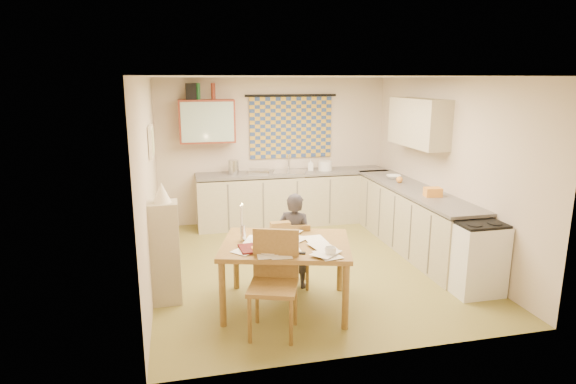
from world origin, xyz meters
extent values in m
cube|color=olive|center=(0.00, 0.00, -0.01)|extent=(4.00, 4.50, 0.02)
cube|color=white|center=(0.00, 0.00, 2.51)|extent=(4.00, 4.50, 0.02)
cube|color=beige|center=(0.00, 2.26, 1.25)|extent=(4.00, 0.02, 2.50)
cube|color=beige|center=(0.00, -2.26, 1.25)|extent=(4.00, 0.02, 2.50)
cube|color=beige|center=(-2.01, 0.00, 1.25)|extent=(0.02, 4.50, 2.50)
cube|color=beige|center=(2.01, 0.00, 1.25)|extent=(0.02, 4.50, 2.50)
cube|color=navy|center=(0.30, 2.22, 1.65)|extent=(1.45, 0.03, 1.05)
cylinder|color=black|center=(0.30, 2.20, 2.20)|extent=(1.60, 0.04, 0.04)
cube|color=maroon|center=(-1.15, 2.08, 1.80)|extent=(0.90, 0.34, 0.70)
cube|color=#99B2A5|center=(-1.15, 1.91, 1.80)|extent=(0.84, 0.02, 0.64)
cube|color=tan|center=(1.83, 0.55, 1.85)|extent=(0.34, 1.30, 0.70)
cube|color=beige|center=(-1.97, 0.40, 1.70)|extent=(0.04, 0.50, 0.40)
cube|color=beige|center=(-1.95, 0.40, 1.70)|extent=(0.01, 0.42, 0.32)
cube|color=tan|center=(0.27, 1.95, 0.43)|extent=(3.30, 0.60, 0.86)
cube|color=#54504E|center=(0.27, 1.95, 0.90)|extent=(3.30, 0.62, 0.04)
cube|color=tan|center=(1.70, 0.30, 0.43)|extent=(0.60, 2.95, 0.86)
cube|color=#54504E|center=(1.70, 0.30, 0.90)|extent=(0.62, 2.95, 0.04)
cube|color=white|center=(1.70, -1.24, 0.42)|extent=(0.56, 0.56, 0.84)
cube|color=black|center=(1.70, -1.24, 0.85)|extent=(0.53, 0.53, 0.03)
cube|color=silver|center=(0.22, 1.95, 0.88)|extent=(0.66, 0.60, 0.10)
cylinder|color=silver|center=(0.24, 2.13, 1.06)|extent=(0.04, 0.04, 0.28)
cube|color=silver|center=(-0.32, 1.95, 0.95)|extent=(0.40, 0.36, 0.06)
cylinder|color=silver|center=(-0.75, 1.95, 1.04)|extent=(0.22, 0.22, 0.24)
cylinder|color=white|center=(0.85, 1.95, 1.00)|extent=(0.30, 0.30, 0.16)
imported|color=white|center=(0.60, 2.00, 1.02)|extent=(0.14, 0.14, 0.20)
imported|color=white|center=(1.70, 1.01, 0.95)|extent=(0.38, 0.38, 0.06)
cube|color=orange|center=(1.70, -0.21, 0.98)|extent=(0.24, 0.19, 0.12)
sphere|color=orange|center=(1.65, 0.70, 0.97)|extent=(0.10, 0.10, 0.10)
cube|color=black|center=(-1.39, 2.08, 2.28)|extent=(0.16, 0.20, 0.26)
cylinder|color=#195926|center=(-1.27, 2.08, 2.28)|extent=(0.09, 0.09, 0.26)
cylinder|color=maroon|center=(-1.03, 2.08, 2.28)|extent=(0.08, 0.08, 0.26)
cube|color=brown|center=(-0.56, -1.14, 0.72)|extent=(1.59, 1.37, 0.05)
cube|color=brown|center=(-0.35, -0.60, 0.40)|extent=(0.42, 0.42, 0.04)
cube|color=brown|center=(-0.37, -0.76, 0.62)|extent=(0.37, 0.09, 0.41)
cube|color=brown|center=(-0.81, -1.68, 0.50)|extent=(0.59, 0.59, 0.04)
cube|color=brown|center=(-0.74, -1.48, 0.77)|extent=(0.45, 0.20, 0.51)
imported|color=black|center=(-0.33, -0.62, 0.58)|extent=(0.67, 0.66, 1.17)
cube|color=tan|center=(-1.84, -0.70, 0.58)|extent=(0.32, 0.30, 1.17)
cone|color=beige|center=(-1.84, -0.70, 1.28)|extent=(0.20, 0.20, 0.22)
cube|color=brown|center=(-0.57, -0.89, 0.83)|extent=(0.22, 0.11, 0.16)
imported|color=white|center=(-0.21, -1.62, 0.80)|extent=(0.19, 0.19, 0.09)
imported|color=maroon|center=(-1.08, -1.28, 0.76)|extent=(0.25, 0.32, 0.03)
imported|color=orange|center=(-1.00, -1.10, 0.76)|extent=(0.41, 0.42, 0.02)
cube|color=orange|center=(-0.90, -1.32, 0.77)|extent=(0.12, 0.08, 0.04)
cube|color=black|center=(-0.50, -1.50, 0.76)|extent=(0.14, 0.09, 0.02)
cylinder|color=silver|center=(-1.00, -0.98, 0.84)|extent=(0.06, 0.06, 0.18)
cylinder|color=white|center=(-1.01, -0.96, 1.04)|extent=(0.02, 0.02, 0.22)
sphere|color=#FFCC66|center=(-1.00, -0.97, 1.16)|extent=(0.02, 0.02, 0.02)
cube|color=white|center=(-0.86, -1.13, 0.75)|extent=(0.35, 0.36, 0.00)
cube|color=white|center=(-0.56, -1.31, 0.75)|extent=(0.22, 0.30, 0.00)
cube|color=white|center=(-0.69, -1.47, 0.75)|extent=(0.23, 0.31, 0.00)
cube|color=white|center=(-0.82, -0.97, 0.76)|extent=(0.26, 0.33, 0.00)
cube|color=white|center=(-1.01, -1.28, 0.76)|extent=(0.36, 0.35, 0.00)
cube|color=white|center=(-0.23, -1.61, 0.76)|extent=(0.26, 0.33, 0.00)
cube|color=white|center=(-0.82, -1.45, 0.76)|extent=(0.23, 0.31, 0.00)
cube|color=white|center=(-0.45, -1.08, 0.76)|extent=(0.36, 0.35, 0.00)
cube|color=white|center=(-0.23, -1.15, 0.76)|extent=(0.22, 0.30, 0.00)
cube|color=white|center=(-0.58, -1.12, 0.77)|extent=(0.27, 0.34, 0.00)
cube|color=white|center=(-0.62, -1.07, 0.77)|extent=(0.23, 0.31, 0.00)
cube|color=white|center=(-0.78, -1.06, 0.77)|extent=(0.34, 0.36, 0.00)
cube|color=white|center=(-0.77, -1.36, 0.77)|extent=(0.36, 0.36, 0.00)
cube|color=white|center=(-0.87, -1.03, 0.77)|extent=(0.31, 0.36, 0.00)
cube|color=white|center=(-0.46, -0.87, 0.77)|extent=(0.36, 0.36, 0.00)
cube|color=white|center=(-0.23, -1.39, 0.77)|extent=(0.27, 0.34, 0.00)
cube|color=white|center=(-0.25, -1.60, 0.78)|extent=(0.36, 0.35, 0.00)
cube|color=white|center=(-0.62, -1.31, 0.78)|extent=(0.36, 0.36, 0.00)
cube|color=white|center=(-0.81, -1.19, 0.78)|extent=(0.24, 0.32, 0.00)
camera|label=1|loc=(-1.65, -5.94, 2.48)|focal=30.00mm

